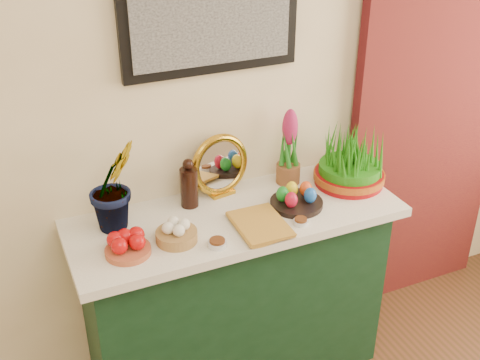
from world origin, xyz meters
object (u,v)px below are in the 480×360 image
sideboard (236,299)px  mirror (220,166)px  wheatgrass_sabzeh (350,160)px  book (237,229)px  hyacinth_green (112,172)px

sideboard → mirror: (0.01, 0.18, 0.60)m
sideboard → wheatgrass_sabzeh: size_ratio=4.05×
book → wheatgrass_sabzeh: wheatgrass_sabzeh is taller
book → hyacinth_green: bearing=151.2°
hyacinth_green → wheatgrass_sabzeh: bearing=-23.3°
book → mirror: bearing=80.8°
hyacinth_green → book: 0.53m
wheatgrass_sabzeh → book: bearing=-164.9°
hyacinth_green → mirror: 0.50m
sideboard → mirror: bearing=87.7°
sideboard → hyacinth_green: size_ratio=2.63×
sideboard → wheatgrass_sabzeh: 0.82m
hyacinth_green → book: size_ratio=1.90×
hyacinth_green → wheatgrass_sabzeh: 1.06m
book → wheatgrass_sabzeh: 0.66m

